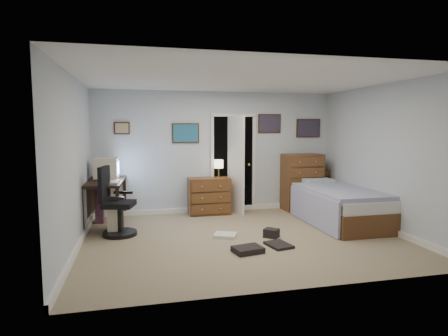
% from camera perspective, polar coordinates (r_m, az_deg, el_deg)
% --- Properties ---
extents(floor, '(5.00, 4.00, 0.02)m').
position_cam_1_polar(floor, '(6.11, 2.85, -10.64)').
color(floor, gray).
rests_on(floor, ground).
extents(computer_desk, '(0.73, 1.45, 0.82)m').
position_cam_1_polar(computer_desk, '(7.12, -18.44, -3.29)').
color(computer_desk, black).
rests_on(computer_desk, floor).
extents(crt_monitor, '(0.44, 0.41, 0.39)m').
position_cam_1_polar(crt_monitor, '(7.20, -17.49, -0.03)').
color(crt_monitor, beige).
rests_on(crt_monitor, computer_desk).
extents(keyboard, '(0.19, 0.44, 0.03)m').
position_cam_1_polar(keyboard, '(6.72, -16.42, -2.04)').
color(keyboard, beige).
rests_on(keyboard, computer_desk).
extents(pc_tower, '(0.25, 0.47, 0.49)m').
position_cam_1_polar(pc_tower, '(6.62, -16.18, -7.28)').
color(pc_tower, beige).
rests_on(pc_tower, floor).
extents(office_chair, '(0.67, 0.67, 1.14)m').
position_cam_1_polar(office_chair, '(6.38, -16.23, -6.01)').
color(office_chair, black).
rests_on(office_chair, floor).
extents(media_stack, '(0.15, 0.15, 0.72)m').
position_cam_1_polar(media_stack, '(7.29, -18.45, -5.21)').
color(media_stack, maroon).
rests_on(media_stack, floor).
extents(low_dresser, '(0.85, 0.44, 0.75)m').
position_cam_1_polar(low_dresser, '(7.66, -2.29, -4.27)').
color(low_dresser, brown).
rests_on(low_dresser, floor).
extents(table_lamp, '(0.19, 0.19, 0.36)m').
position_cam_1_polar(table_lamp, '(7.61, -0.83, 0.53)').
color(table_lamp, gold).
rests_on(table_lamp, low_dresser).
extents(doorway, '(0.96, 1.12, 2.05)m').
position_cam_1_polar(doorway, '(8.17, 0.87, 0.84)').
color(doorway, black).
rests_on(doorway, floor).
extents(tall_dresser, '(0.84, 0.51, 1.20)m').
position_cam_1_polar(tall_dresser, '(8.22, 11.79, -2.08)').
color(tall_dresser, brown).
rests_on(tall_dresser, floor).
extents(headboard_bookcase, '(0.93, 0.26, 0.84)m').
position_cam_1_polar(headboard_bookcase, '(8.59, 14.90, -2.86)').
color(headboard_bookcase, brown).
rests_on(headboard_bookcase, floor).
extents(bed, '(1.18, 2.17, 0.71)m').
position_cam_1_polar(bed, '(7.29, 16.88, -5.37)').
color(bed, brown).
rests_on(bed, floor).
extents(wall_posters, '(4.38, 0.04, 0.60)m').
position_cam_1_polar(wall_posters, '(7.91, 2.96, 6.06)').
color(wall_posters, '#331E11').
rests_on(wall_posters, floor).
extents(floor_clutter, '(1.08, 1.21, 0.14)m').
position_cam_1_polar(floor_clutter, '(5.78, 4.60, -11.13)').
color(floor_clutter, silver).
rests_on(floor_clutter, floor).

